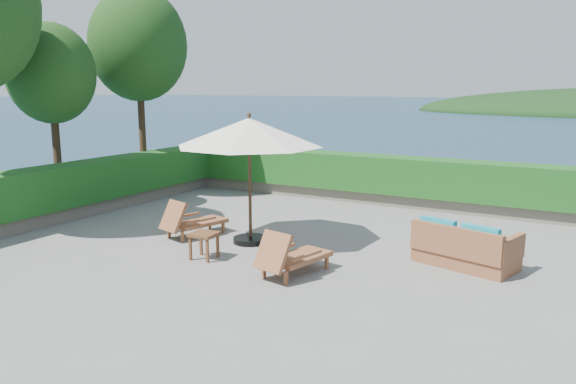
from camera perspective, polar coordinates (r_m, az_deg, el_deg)
The scene contains 13 objects.
ground at distance 11.36m, azimuth -3.32°, elevation -5.97°, with size 12.00×12.00×0.00m, color gray.
foundation at distance 11.90m, azimuth -3.24°, elevation -13.15°, with size 12.00×12.00×3.00m, color #5C5549.
planter_wall_far at distance 16.17m, azimuth 7.46°, elevation -0.34°, with size 12.00×0.60×0.36m, color gray.
planter_wall_left at distance 15.01m, azimuth -21.63°, elevation -1.88°, with size 0.60×12.00×0.36m, color gray.
hedge_far at distance 16.06m, azimuth 7.52°, elevation 2.01°, with size 12.40×0.90×1.00m, color #184E16.
hedge_left at distance 14.89m, azimuth -21.81°, elevation 0.64°, with size 0.90×12.40×1.00m, color #184E16.
tree_mid at distance 15.63m, azimuth -22.94°, elevation 10.96°, with size 2.20×2.20×4.83m.
tree_far at distance 17.18m, azimuth -14.98°, elevation 14.20°, with size 2.80×2.80×6.03m.
patio_umbrella at distance 11.53m, azimuth -3.96°, elevation 5.95°, with size 3.89×3.89×2.73m.
lounge_left at distance 12.49m, azimuth -9.81°, elevation -2.89°, with size 0.98×1.58×0.85m.
lounge_right at distance 9.81m, azimuth 0.31°, elevation -6.49°, with size 0.91×1.57×0.85m.
side_table at distance 10.84m, azimuth -8.54°, elevation -4.59°, with size 0.53×0.53×0.51m.
wicker_loveseat at distance 10.78m, azimuth 17.46°, elevation -5.50°, with size 1.96×1.35×0.88m.
Camera 1 is at (5.91, -9.13, 3.27)m, focal length 35.00 mm.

